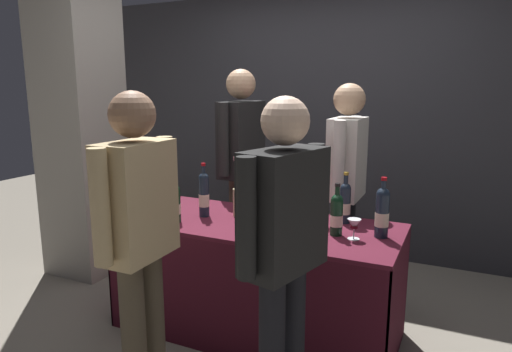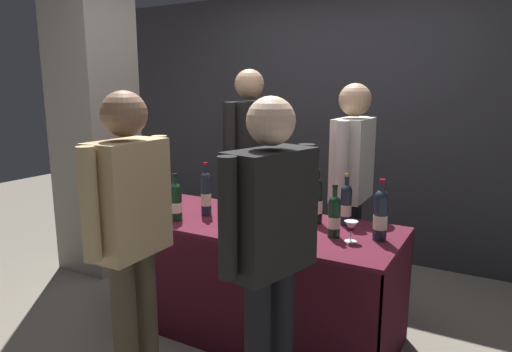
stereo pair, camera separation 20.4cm
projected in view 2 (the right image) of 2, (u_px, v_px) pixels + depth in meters
ground_plane at (256, 329)px, 3.02m from camera, size 12.00×12.00×0.00m
back_partition at (346, 125)px, 4.26m from camera, size 6.40×0.12×2.47m
concrete_pillar at (92, 74)px, 3.83m from camera, size 0.55×0.55×3.38m
tasting_table at (256, 255)px, 2.92m from camera, size 1.80×0.76×0.74m
featured_wine_bottle at (317, 200)px, 2.83m from camera, size 0.07×0.07×0.34m
display_bottle_0 at (269, 193)px, 3.02m from camera, size 0.08×0.08×0.33m
display_bottle_1 at (176, 201)px, 2.90m from camera, size 0.08×0.08×0.31m
display_bottle_2 at (162, 189)px, 3.21m from camera, size 0.07×0.07×0.31m
display_bottle_3 at (334, 216)px, 2.58m from camera, size 0.07×0.07×0.31m
display_bottle_4 at (346, 204)px, 2.80m from camera, size 0.07×0.07×0.33m
display_bottle_5 at (381, 214)px, 2.52m from camera, size 0.08×0.08×0.35m
display_bottle_6 at (206, 193)px, 3.01m from camera, size 0.07×0.07×0.36m
display_bottle_7 at (256, 190)px, 3.11m from camera, size 0.08×0.08×0.35m
wine_glass_near_vendor at (351, 227)px, 2.51m from camera, size 0.08×0.08×0.12m
flower_vase at (242, 196)px, 3.00m from camera, size 0.10×0.10×0.41m
brochure_stand at (294, 234)px, 2.46m from camera, size 0.13×0.07×0.12m
vendor_presenter at (352, 177)px, 3.19m from camera, size 0.22×0.56×1.61m
vendor_assistant at (250, 153)px, 3.72m from camera, size 0.24×0.62×1.73m
taster_foreground_right at (130, 224)px, 2.20m from camera, size 0.22×0.55×1.58m
taster_foreground_left at (270, 238)px, 2.02m from camera, size 0.31×0.58×1.56m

